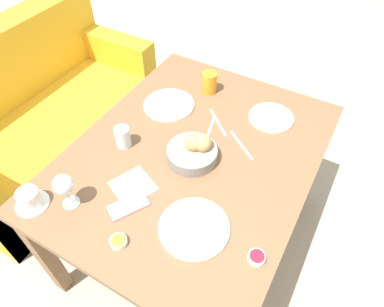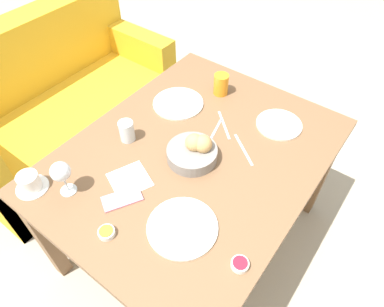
% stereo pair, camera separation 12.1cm
% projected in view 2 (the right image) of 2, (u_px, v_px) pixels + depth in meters
% --- Properties ---
extents(ground_plane, '(10.00, 10.00, 0.00)m').
position_uv_depth(ground_plane, '(193.00, 236.00, 2.00)').
color(ground_plane, '#A89E89').
extents(dining_table, '(1.26, 0.99, 0.72)m').
position_uv_depth(dining_table, '(194.00, 167.00, 1.54)').
color(dining_table, brown).
rests_on(dining_table, ground_plane).
extents(couch, '(1.42, 0.70, 0.89)m').
position_uv_depth(couch, '(64.00, 110.00, 2.27)').
color(couch, gold).
rests_on(couch, ground_plane).
extents(bread_basket, '(0.21, 0.21, 0.12)m').
position_uv_depth(bread_basket, '(194.00, 151.00, 1.42)').
color(bread_basket, gray).
rests_on(bread_basket, dining_table).
extents(plate_near_left, '(0.26, 0.26, 0.01)m').
position_uv_depth(plate_near_left, '(182.00, 227.00, 1.22)').
color(plate_near_left, silver).
rests_on(plate_near_left, dining_table).
extents(plate_near_right, '(0.21, 0.21, 0.01)m').
position_uv_depth(plate_near_right, '(279.00, 124.00, 1.58)').
color(plate_near_right, silver).
rests_on(plate_near_right, dining_table).
extents(plate_far_center, '(0.25, 0.25, 0.01)m').
position_uv_depth(plate_far_center, '(178.00, 103.00, 1.69)').
color(plate_far_center, silver).
rests_on(plate_far_center, dining_table).
extents(juice_glass, '(0.07, 0.07, 0.11)m').
position_uv_depth(juice_glass, '(221.00, 84.00, 1.71)').
color(juice_glass, orange).
rests_on(juice_glass, dining_table).
extents(water_tumbler, '(0.07, 0.07, 0.10)m').
position_uv_depth(water_tumbler, '(127.00, 131.00, 1.49)').
color(water_tumbler, silver).
rests_on(water_tumbler, dining_table).
extents(wine_glass, '(0.08, 0.08, 0.16)m').
position_uv_depth(wine_glass, '(61.00, 173.00, 1.25)').
color(wine_glass, silver).
rests_on(wine_glass, dining_table).
extents(coffee_cup, '(0.13, 0.13, 0.07)m').
position_uv_depth(coffee_cup, '(30.00, 183.00, 1.32)').
color(coffee_cup, white).
rests_on(coffee_cup, dining_table).
extents(jam_bowl_berry, '(0.06, 0.06, 0.02)m').
position_uv_depth(jam_bowl_berry, '(240.00, 264.00, 1.12)').
color(jam_bowl_berry, white).
rests_on(jam_bowl_berry, dining_table).
extents(jam_bowl_honey, '(0.06, 0.06, 0.02)m').
position_uv_depth(jam_bowl_honey, '(106.00, 232.00, 1.20)').
color(jam_bowl_honey, white).
rests_on(jam_bowl_honey, dining_table).
extents(fork_silver, '(0.12, 0.16, 0.00)m').
position_uv_depth(fork_silver, '(243.00, 149.00, 1.48)').
color(fork_silver, '#B7B7BC').
rests_on(fork_silver, dining_table).
extents(knife_silver, '(0.14, 0.15, 0.00)m').
position_uv_depth(knife_silver, '(224.00, 125.00, 1.59)').
color(knife_silver, '#B7B7BC').
rests_on(knife_silver, dining_table).
extents(spoon_coffee, '(0.14, 0.05, 0.00)m').
position_uv_depth(spoon_coffee, '(216.00, 130.00, 1.57)').
color(spoon_coffee, '#B7B7BC').
rests_on(spoon_coffee, dining_table).
extents(napkin, '(0.19, 0.19, 0.00)m').
position_uv_depth(napkin, '(130.00, 180.00, 1.37)').
color(napkin, white).
rests_on(napkin, dining_table).
extents(cell_phone, '(0.17, 0.14, 0.01)m').
position_uv_depth(cell_phone, '(122.00, 199.00, 1.31)').
color(cell_phone, pink).
rests_on(cell_phone, dining_table).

